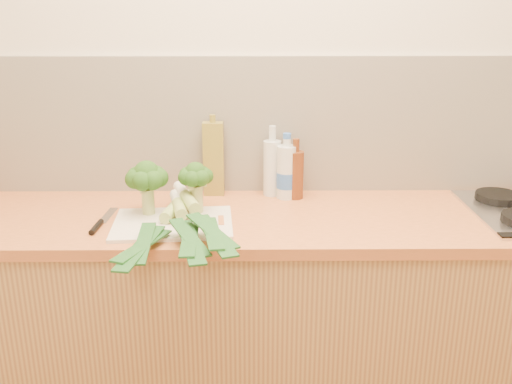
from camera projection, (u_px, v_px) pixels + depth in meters
room_shell at (271, 126)px, 2.26m from camera, size 3.50×3.50×3.50m
counter at (272, 323)px, 2.21m from camera, size 3.20×0.62×0.90m
chopping_board at (173, 223)px, 1.97m from camera, size 0.43×0.33×0.01m
broccoli_left at (147, 178)px, 2.01m from camera, size 0.15×0.15×0.20m
broccoli_right at (196, 178)px, 2.02m from camera, size 0.12×0.13×0.19m
leek_front at (165, 218)px, 1.94m from camera, size 0.17×0.69×0.04m
leek_mid at (182, 217)px, 1.90m from camera, size 0.19×0.63×0.04m
leek_back at (195, 208)px, 1.92m from camera, size 0.27×0.66×0.04m
chefs_knife at (99, 224)px, 1.96m from camera, size 0.04×0.27×0.02m
oil_tin at (214, 158)px, 2.25m from camera, size 0.08×0.05×0.32m
glass_bottle at (272, 167)px, 2.26m from camera, size 0.07×0.07×0.28m
amber_bottle at (295, 174)px, 2.22m from camera, size 0.06×0.06×0.24m
water_bottle at (286, 173)px, 2.22m from camera, size 0.08×0.08×0.24m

